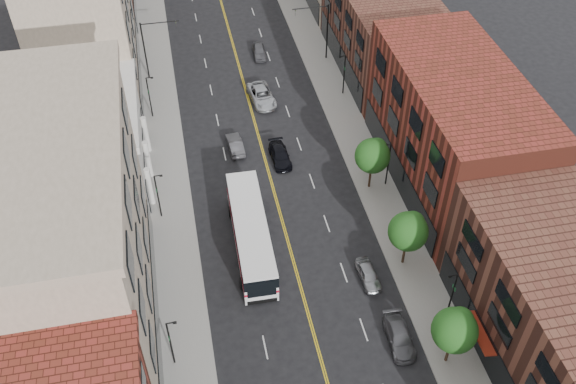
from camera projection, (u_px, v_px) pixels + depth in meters
sidewalk_left at (165, 143)px, 68.25m from camera, size 4.00×110.00×0.15m
sidewalk_right at (346, 120)px, 71.21m from camera, size 4.00×110.00×0.15m
bldg_l_tanoffice at (69, 249)px, 45.42m from camera, size 10.00×22.00×18.00m
bldg_l_white at (89, 146)px, 61.68m from camera, size 10.00×14.00×8.00m
bldg_l_far_a at (82, 15)px, 70.37m from camera, size 10.00×20.00×18.00m
bldg_r_mid at (453, 129)px, 60.34m from camera, size 10.00×22.00×12.00m
bldg_r_far_a at (383, 30)px, 75.99m from camera, size 10.00×20.00×10.00m
tree_r_1 at (456, 329)px, 46.29m from camera, size 3.40×3.40×5.59m
tree_r_2 at (409, 230)px, 53.42m from camera, size 3.40×3.40×5.59m
tree_r_3 at (373, 155)px, 60.55m from camera, size 3.40×3.40×5.59m
lamp_l_1 at (171, 341)px, 46.88m from camera, size 0.81×0.55×5.05m
lamp_l_2 at (158, 194)px, 58.29m from camera, size 0.81×0.55×5.05m
lamp_l_3 at (149, 95)px, 69.69m from camera, size 0.81×0.55×5.05m
lamp_r_1 at (452, 293)px, 50.12m from camera, size 0.81×0.55×5.05m
lamp_r_2 at (388, 162)px, 61.52m from camera, size 0.81×0.55×5.05m
lamp_r_3 at (344, 73)px, 72.93m from camera, size 0.81×0.55×5.05m
signal_mast_left at (150, 43)px, 74.35m from camera, size 4.49×0.18×7.20m
signal_mast_right at (322, 26)px, 77.38m from camera, size 4.49×0.18×7.20m
city_bus at (251, 232)px, 56.21m from camera, size 3.39×13.10×3.35m
car_parked_mid at (399, 337)px, 49.88m from camera, size 2.03×4.58×1.31m
car_parked_far at (368, 275)px, 54.41m from camera, size 1.67×3.80×1.27m
car_lane_behind at (235, 144)px, 67.13m from camera, size 1.65×4.09×1.32m
car_lane_a at (280, 155)px, 65.87m from camera, size 1.95×4.50×1.29m
car_lane_b at (262, 96)px, 73.44m from camera, size 3.09×5.74×1.53m
car_lane_c at (259, 51)px, 80.68m from camera, size 1.83×4.01×1.33m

